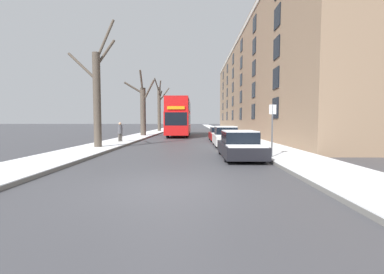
{
  "coord_description": "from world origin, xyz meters",
  "views": [
    {
      "loc": [
        0.9,
        -6.97,
        1.83
      ],
      "look_at": [
        0.55,
        19.27,
        0.2
      ],
      "focal_mm": 24.0,
      "sensor_mm": 36.0,
      "label": 1
    }
  ],
  "objects_px": {
    "bare_tree_left_3": "(168,114)",
    "street_sign_post": "(272,128)",
    "double_decker_bus": "(179,116)",
    "pedestrian_left_sidewalk": "(120,132)",
    "parked_car_2": "(219,134)",
    "parked_car_0": "(240,145)",
    "bare_tree_left_1": "(143,108)",
    "bare_tree_left_0": "(97,94)",
    "parked_car_1": "(226,137)",
    "bare_tree_left_2": "(159,107)"
  },
  "relations": [
    {
      "from": "bare_tree_left_1",
      "to": "bare_tree_left_2",
      "type": "bearing_deg",
      "value": 89.68
    },
    {
      "from": "pedestrian_left_sidewalk",
      "to": "street_sign_post",
      "type": "distance_m",
      "value": 13.28
    },
    {
      "from": "bare_tree_left_3",
      "to": "parked_car_2",
      "type": "distance_m",
      "value": 34.3
    },
    {
      "from": "bare_tree_left_0",
      "to": "parked_car_1",
      "type": "bearing_deg",
      "value": 13.04
    },
    {
      "from": "parked_car_1",
      "to": "street_sign_post",
      "type": "xyz_separation_m",
      "value": [
        1.37,
        -6.67,
        0.83
      ]
    },
    {
      "from": "bare_tree_left_0",
      "to": "bare_tree_left_3",
      "type": "relative_size",
      "value": 1.19
    },
    {
      "from": "bare_tree_left_1",
      "to": "bare_tree_left_3",
      "type": "xyz_separation_m",
      "value": [
        0.0,
        26.95,
        0.04
      ]
    },
    {
      "from": "pedestrian_left_sidewalk",
      "to": "bare_tree_left_0",
      "type": "bearing_deg",
      "value": 52.82
    },
    {
      "from": "bare_tree_left_0",
      "to": "bare_tree_left_2",
      "type": "relative_size",
      "value": 0.99
    },
    {
      "from": "street_sign_post",
      "to": "bare_tree_left_1",
      "type": "bearing_deg",
      "value": 118.11
    },
    {
      "from": "parked_car_0",
      "to": "parked_car_1",
      "type": "bearing_deg",
      "value": 90.0
    },
    {
      "from": "parked_car_0",
      "to": "parked_car_1",
      "type": "relative_size",
      "value": 1.05
    },
    {
      "from": "bare_tree_left_0",
      "to": "parked_car_0",
      "type": "height_order",
      "value": "bare_tree_left_0"
    },
    {
      "from": "bare_tree_left_0",
      "to": "bare_tree_left_2",
      "type": "bearing_deg",
      "value": 89.44
    },
    {
      "from": "bare_tree_left_1",
      "to": "bare_tree_left_0",
      "type": "bearing_deg",
      "value": -90.8
    },
    {
      "from": "parked_car_1",
      "to": "parked_car_2",
      "type": "bearing_deg",
      "value": 90.0
    },
    {
      "from": "bare_tree_left_0",
      "to": "double_decker_bus",
      "type": "xyz_separation_m",
      "value": [
        4.37,
        15.19,
        -1.05
      ]
    },
    {
      "from": "bare_tree_left_2",
      "to": "parked_car_1",
      "type": "distance_m",
      "value": 26.48
    },
    {
      "from": "parked_car_1",
      "to": "parked_car_2",
      "type": "distance_m",
      "value": 5.38
    },
    {
      "from": "bare_tree_left_1",
      "to": "parked_car_2",
      "type": "height_order",
      "value": "bare_tree_left_1"
    },
    {
      "from": "bare_tree_left_0",
      "to": "bare_tree_left_2",
      "type": "xyz_separation_m",
      "value": [
        0.26,
        26.87,
        0.71
      ]
    },
    {
      "from": "pedestrian_left_sidewalk",
      "to": "street_sign_post",
      "type": "bearing_deg",
      "value": 102.52
    },
    {
      "from": "parked_car_2",
      "to": "street_sign_post",
      "type": "xyz_separation_m",
      "value": [
        1.37,
        -12.06,
        0.89
      ]
    },
    {
      "from": "pedestrian_left_sidewalk",
      "to": "street_sign_post",
      "type": "height_order",
      "value": "street_sign_post"
    },
    {
      "from": "parked_car_1",
      "to": "bare_tree_left_1",
      "type": "bearing_deg",
      "value": 125.91
    },
    {
      "from": "bare_tree_left_2",
      "to": "bare_tree_left_0",
      "type": "bearing_deg",
      "value": -90.56
    },
    {
      "from": "double_decker_bus",
      "to": "parked_car_2",
      "type": "distance_m",
      "value": 9.07
    },
    {
      "from": "bare_tree_left_3",
      "to": "street_sign_post",
      "type": "distance_m",
      "value": 46.28
    },
    {
      "from": "bare_tree_left_0",
      "to": "parked_car_0",
      "type": "xyz_separation_m",
      "value": [
        8.57,
        -3.89,
        -2.93
      ]
    },
    {
      "from": "parked_car_0",
      "to": "street_sign_post",
      "type": "distance_m",
      "value": 1.81
    },
    {
      "from": "street_sign_post",
      "to": "bare_tree_left_3",
      "type": "bearing_deg",
      "value": 102.17
    },
    {
      "from": "parked_car_2",
      "to": "double_decker_bus",
      "type": "bearing_deg",
      "value": 118.23
    },
    {
      "from": "parked_car_2",
      "to": "bare_tree_left_3",
      "type": "bearing_deg",
      "value": 104.19
    },
    {
      "from": "bare_tree_left_2",
      "to": "parked_car_1",
      "type": "relative_size",
      "value": 2.06
    },
    {
      "from": "pedestrian_left_sidewalk",
      "to": "parked_car_0",
      "type": "bearing_deg",
      "value": 100.84
    },
    {
      "from": "double_decker_bus",
      "to": "pedestrian_left_sidewalk",
      "type": "xyz_separation_m",
      "value": [
        -4.19,
        -10.88,
        -1.56
      ]
    },
    {
      "from": "bare_tree_left_0",
      "to": "bare_tree_left_1",
      "type": "relative_size",
      "value": 1.15
    },
    {
      "from": "street_sign_post",
      "to": "parked_car_2",
      "type": "bearing_deg",
      "value": 96.47
    },
    {
      "from": "street_sign_post",
      "to": "bare_tree_left_2",
      "type": "bearing_deg",
      "value": 107.04
    },
    {
      "from": "bare_tree_left_2",
      "to": "double_decker_bus",
      "type": "distance_m",
      "value": 12.51
    },
    {
      "from": "parked_car_0",
      "to": "parked_car_1",
      "type": "distance_m",
      "value": 5.88
    },
    {
      "from": "parked_car_2",
      "to": "street_sign_post",
      "type": "relative_size",
      "value": 1.75
    },
    {
      "from": "bare_tree_left_3",
      "to": "parked_car_1",
      "type": "xyz_separation_m",
      "value": [
        8.38,
        -38.53,
        -2.69
      ]
    },
    {
      "from": "parked_car_0",
      "to": "pedestrian_left_sidewalk",
      "type": "height_order",
      "value": "pedestrian_left_sidewalk"
    },
    {
      "from": "parked_car_2",
      "to": "bare_tree_left_2",
      "type": "bearing_deg",
      "value": 113.07
    },
    {
      "from": "bare_tree_left_3",
      "to": "bare_tree_left_2",
      "type": "bearing_deg",
      "value": -89.69
    },
    {
      "from": "bare_tree_left_0",
      "to": "bare_tree_left_2",
      "type": "distance_m",
      "value": 26.88
    },
    {
      "from": "bare_tree_left_0",
      "to": "bare_tree_left_3",
      "type": "xyz_separation_m",
      "value": [
        0.19,
        40.51,
        -0.2
      ]
    },
    {
      "from": "bare_tree_left_3",
      "to": "street_sign_post",
      "type": "bearing_deg",
      "value": -77.83
    },
    {
      "from": "parked_car_1",
      "to": "street_sign_post",
      "type": "height_order",
      "value": "street_sign_post"
    }
  ]
}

